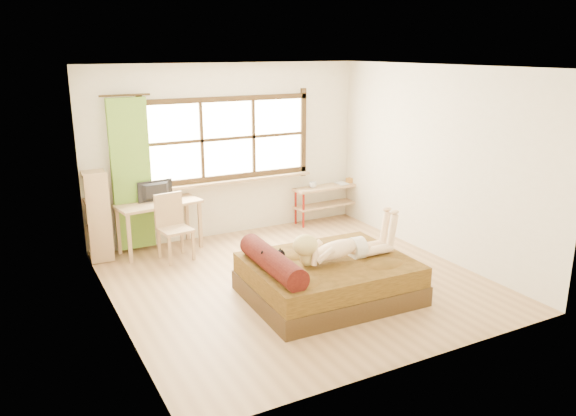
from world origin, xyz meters
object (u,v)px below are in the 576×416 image
bed (325,278)px  pipe_shelf (328,195)px  chair (172,223)px  kitten (271,259)px  desk (159,209)px  bookshelf (97,214)px  woman (342,237)px

bed → pipe_shelf: 3.17m
bed → chair: bearing=120.6°
kitten → chair: (-0.53, 2.08, -0.07)m
kitten → desk: 2.53m
bookshelf → chair: bearing=-26.1°
pipe_shelf → chair: bearing=-173.2°
bed → woman: woman is taller
bed → pipe_shelf: bed is taller
bed → bookshelf: bookshelf is taller
woman → bed: bearing=167.1°
kitten → bed: bearing=-6.6°
pipe_shelf → bookshelf: size_ratio=0.99×
kitten → pipe_shelf: pipe_shelf is taller
desk → pipe_shelf: desk is taller
pipe_shelf → bookshelf: bearing=177.0°
woman → pipe_shelf: size_ratio=1.06×
chair → kitten: bearing=-83.6°
bed → desk: desk is taller
woman → kitten: 0.90m
kitten → chair: size_ratio=0.31×
bed → bookshelf: (-2.14, 2.69, 0.39)m
woman → chair: size_ratio=1.43×
kitten → chair: chair is taller
chair → desk: bearing=95.6°
kitten → pipe_shelf: (2.38, 2.57, -0.13)m
bed → kitten: 0.76m
woman → desk: size_ratio=1.06×
woman → desk: bearing=121.5°
desk → chair: 0.40m
bed → desk: bearing=118.6°
woman → pipe_shelf: bearing=62.7°
desk → woman: bearing=-68.1°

